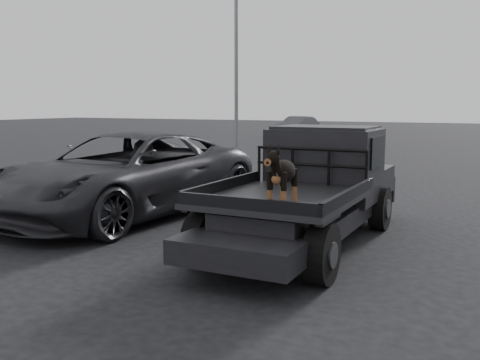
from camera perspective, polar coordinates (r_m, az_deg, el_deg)
The scene contains 7 objects.
ground at distance 7.35m, azimuth -1.01°, elevation -9.02°, with size 120.00×120.00×0.00m, color black.
flatbed_ute at distance 8.36m, azimuth 6.95°, elevation -3.73°, with size 2.00×5.40×0.92m, color black, non-canonical shape.
ute_cab at distance 9.12m, azimuth 9.08°, elevation 2.94°, with size 1.72×1.30×0.88m, color black, non-canonical shape.
headache_rack at distance 8.43m, azimuth 7.50°, elevation 1.42°, with size 1.80×0.08×0.55m, color black, non-canonical shape.
dog at distance 6.52m, azimuth 4.56°, elevation 0.36°, with size 0.32×0.60×0.74m, color black, non-canonical shape.
parked_suv at distance 10.62m, azimuth -12.06°, elevation 0.58°, with size 2.68×5.81×1.62m, color #2B2A2F.
distant_car_a at distance 36.07m, azimuth 6.15°, elevation 5.69°, with size 1.43×4.11×1.36m, color #4D4D51.
Camera 1 is at (3.28, -6.22, 2.17)m, focal length 40.00 mm.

